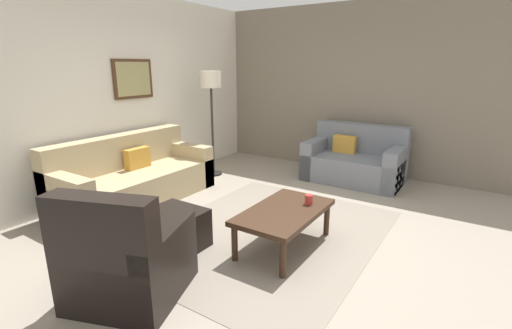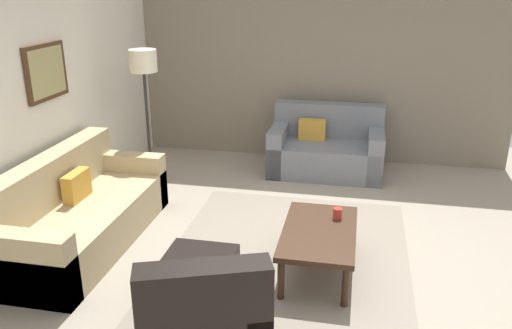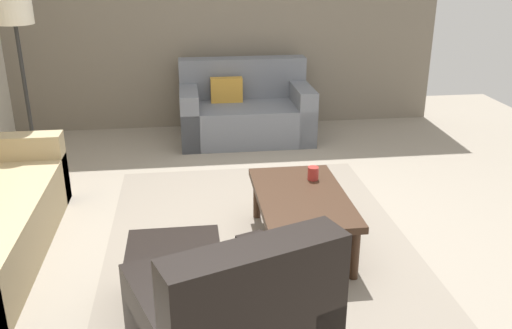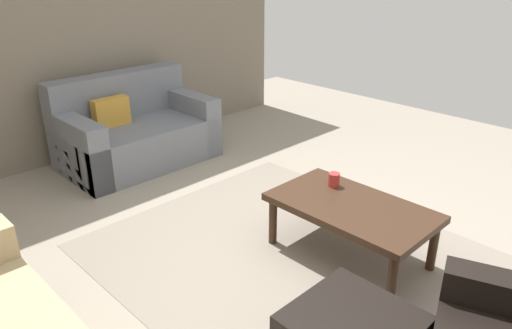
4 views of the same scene
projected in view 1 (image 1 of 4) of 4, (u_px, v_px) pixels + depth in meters
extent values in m
plane|color=gray|center=(267.00, 233.00, 3.97)|extent=(8.00, 8.00, 0.00)
cube|color=silver|center=(108.00, 95.00, 4.97)|extent=(6.00, 0.12, 2.80)
cube|color=slate|center=(361.00, 90.00, 6.01)|extent=(0.12, 5.20, 2.80)
cube|color=gray|center=(267.00, 233.00, 3.97)|extent=(2.83, 2.25, 0.01)
cube|color=tan|center=(138.00, 186.00, 4.88)|extent=(2.15, 0.91, 0.42)
cube|color=tan|center=(120.00, 166.00, 4.99)|extent=(2.15, 0.24, 0.88)
cube|color=tan|center=(67.00, 201.00, 4.06)|extent=(0.20, 0.91, 0.62)
cube|color=tan|center=(187.00, 163.00, 5.64)|extent=(0.20, 0.91, 0.62)
cube|color=gold|center=(137.00, 158.00, 4.95)|extent=(0.36, 0.12, 0.28)
cube|color=slate|center=(353.00, 168.00, 5.72)|extent=(0.90, 1.48, 0.42)
cube|color=slate|center=(361.00, 150.00, 5.92)|extent=(0.24, 1.48, 0.88)
cube|color=slate|center=(317.00, 157.00, 6.03)|extent=(0.90, 0.20, 0.62)
cube|color=slate|center=(396.00, 168.00, 5.35)|extent=(0.90, 0.20, 0.62)
cube|color=gold|center=(345.00, 144.00, 5.82)|extent=(0.12, 0.36, 0.28)
cube|color=black|center=(132.00, 269.00, 2.88)|extent=(1.03, 1.03, 0.44)
cube|color=black|center=(105.00, 260.00, 2.53)|extent=(0.46, 0.82, 0.95)
cube|color=black|center=(168.00, 265.00, 2.79)|extent=(0.81, 0.43, 0.60)
cube|color=black|center=(96.00, 255.00, 2.93)|extent=(0.81, 0.43, 0.60)
cube|color=black|center=(173.00, 231.00, 3.59)|extent=(0.56, 0.56, 0.40)
cylinder|color=#382316|center=(283.00, 259.00, 3.11)|extent=(0.06, 0.06, 0.36)
cylinder|color=#382316|center=(327.00, 220.00, 3.90)|extent=(0.06, 0.06, 0.36)
cylinder|color=#382316|center=(235.00, 243.00, 3.38)|extent=(0.06, 0.06, 0.36)
cylinder|color=#382316|center=(285.00, 209.00, 4.17)|extent=(0.06, 0.06, 0.36)
cube|color=#382316|center=(284.00, 212.00, 3.58)|extent=(1.10, 0.64, 0.05)
cylinder|color=#B2332D|center=(309.00, 200.00, 3.70)|extent=(0.08, 0.08, 0.10)
cylinder|color=black|center=(214.00, 173.00, 6.12)|extent=(0.28, 0.28, 0.03)
cylinder|color=#262626|center=(212.00, 132.00, 5.93)|extent=(0.04, 0.04, 1.45)
cylinder|color=beige|center=(211.00, 79.00, 5.70)|extent=(0.32, 0.32, 0.26)
cube|color=#472D1C|center=(133.00, 79.00, 5.17)|extent=(0.66, 0.04, 0.55)
cube|color=tan|center=(134.00, 79.00, 5.17)|extent=(0.58, 0.01, 0.47)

